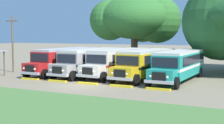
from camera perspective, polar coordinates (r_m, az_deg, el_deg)
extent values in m
plane|color=#84755B|center=(27.34, -5.49, -4.26)|extent=(220.00, 220.00, 0.00)
cube|color=#4C7538|center=(21.03, -17.55, -7.23)|extent=(80.00, 9.19, 0.01)
cube|color=red|center=(36.51, -8.05, 0.46)|extent=(2.82, 9.28, 2.10)
cube|color=white|center=(36.52, -8.04, 0.20)|extent=(2.85, 9.30, 0.24)
cube|color=black|center=(35.97, -6.15, 1.21)|extent=(0.32, 8.00, 0.80)
cube|color=black|center=(37.48, -9.33, 1.32)|extent=(0.32, 8.00, 0.80)
cube|color=#B2B2B7|center=(36.44, -8.07, 2.28)|extent=(2.74, 9.18, 0.22)
cube|color=red|center=(32.49, -13.65, -1.10)|extent=(2.25, 1.48, 1.05)
cube|color=black|center=(31.95, -14.55, -1.18)|extent=(1.10, 0.14, 0.70)
cube|color=#B7B7BC|center=(31.97, -14.58, -1.95)|extent=(2.41, 0.28, 0.24)
cube|color=black|center=(32.90, -12.90, 0.78)|extent=(2.20, 0.14, 0.84)
cube|color=white|center=(40.29, -4.10, 0.76)|extent=(0.90, 0.09, 1.30)
sphere|color=#EAE5C6|center=(31.44, -13.69, -1.25)|extent=(0.20, 0.20, 0.20)
sphere|color=#EAE5C6|center=(32.40, -15.51, -1.12)|extent=(0.20, 0.20, 0.20)
cylinder|color=black|center=(31.83, -11.92, -2.14)|extent=(0.31, 1.01, 1.00)
cylinder|color=black|center=(33.44, -15.04, -1.87)|extent=(0.31, 1.01, 1.00)
cylinder|color=black|center=(38.37, -3.90, -0.87)|extent=(0.31, 1.01, 1.00)
cylinder|color=black|center=(39.71, -6.82, -0.69)|extent=(0.31, 1.01, 1.00)
cube|color=#9E9993|center=(34.77, -3.49, 0.28)|extent=(2.95, 9.31, 2.10)
cube|color=#282828|center=(34.79, -3.49, 0.00)|extent=(2.98, 9.33, 0.24)
cube|color=black|center=(34.32, -1.45, 1.06)|extent=(0.43, 7.99, 0.80)
cube|color=black|center=(35.69, -4.94, 1.19)|extent=(0.43, 7.99, 0.80)
cube|color=beige|center=(34.70, -3.50, 2.19)|extent=(2.86, 9.21, 0.22)
cube|color=#9E9993|center=(30.54, -8.93, -1.40)|extent=(2.27, 1.51, 1.05)
cube|color=black|center=(29.97, -9.82, -1.48)|extent=(1.10, 0.15, 0.70)
cube|color=#B7B7BC|center=(29.99, -9.85, -2.30)|extent=(2.41, 0.32, 0.24)
cube|color=black|center=(30.97, -8.19, 0.60)|extent=(2.20, 0.17, 0.84)
cube|color=#282828|center=(38.72, 0.25, 0.60)|extent=(0.90, 0.10, 1.30)
sphere|color=#EAE5C6|center=(29.49, -8.83, -1.57)|extent=(0.20, 0.20, 0.20)
sphere|color=#EAE5C6|center=(30.38, -10.90, -1.41)|extent=(0.20, 0.20, 0.20)
cylinder|color=black|center=(29.96, -7.01, -2.51)|extent=(0.33, 1.01, 1.00)
cylinder|color=black|center=(31.44, -10.52, -2.21)|extent=(0.33, 1.01, 1.00)
cylinder|color=black|center=(36.81, 0.64, -1.10)|extent=(0.33, 1.01, 1.00)
cylinder|color=black|center=(38.03, -2.53, -0.91)|extent=(0.33, 1.01, 1.00)
cube|color=silver|center=(33.93, 1.49, 0.17)|extent=(3.17, 9.36, 2.10)
cube|color=red|center=(33.94, 1.49, -0.11)|extent=(3.20, 9.38, 0.24)
cube|color=black|center=(33.55, 3.63, 0.97)|extent=(0.62, 7.98, 0.80)
cube|color=black|center=(34.79, -0.08, 1.12)|extent=(0.62, 7.98, 0.80)
cube|color=beige|center=(33.85, 1.50, 2.13)|extent=(3.08, 9.25, 0.22)
cube|color=silver|center=(29.50, -3.60, -1.57)|extent=(2.30, 1.56, 1.05)
cube|color=black|center=(28.90, -4.43, -1.66)|extent=(1.10, 0.18, 0.70)
cube|color=#B7B7BC|center=(28.92, -4.47, -2.51)|extent=(2.41, 0.37, 0.24)
cube|color=black|center=(29.96, -2.88, 0.50)|extent=(2.20, 0.22, 0.84)
cube|color=red|center=(38.01, 4.93, 0.50)|extent=(0.90, 0.13, 1.30)
sphere|color=#EAE5C6|center=(28.46, -3.34, -1.75)|extent=(0.20, 0.20, 0.20)
sphere|color=#EAE5C6|center=(29.27, -5.61, -1.58)|extent=(0.20, 0.20, 0.20)
cylinder|color=black|center=(28.99, -1.53, -2.72)|extent=(0.35, 1.02, 1.00)
cylinder|color=black|center=(30.34, -5.35, -2.40)|extent=(0.35, 1.02, 1.00)
cylinder|color=black|center=(36.12, 5.50, -1.23)|extent=(0.35, 1.02, 1.00)
cylinder|color=black|center=(37.21, 2.16, -1.04)|extent=(0.35, 1.02, 1.00)
cube|color=yellow|center=(32.37, 6.48, -0.08)|extent=(2.99, 9.32, 2.10)
cube|color=black|center=(32.39, 6.47, -0.38)|extent=(3.02, 9.34, 0.24)
cube|color=black|center=(32.13, 8.78, 0.75)|extent=(0.47, 7.99, 0.80)
cube|color=black|center=(33.13, 4.68, 0.91)|extent=(0.47, 7.99, 0.80)
cube|color=beige|center=(32.29, 6.50, 1.97)|extent=(2.90, 9.22, 0.22)
cube|color=yellow|center=(27.67, 2.09, -1.99)|extent=(2.27, 1.52, 1.05)
cube|color=black|center=(27.02, 1.36, -2.10)|extent=(1.10, 0.16, 0.70)
cube|color=#B7B7BC|center=(27.04, 1.31, -3.01)|extent=(2.41, 0.33, 0.24)
cube|color=black|center=(28.16, 2.73, 0.22)|extent=(2.20, 0.18, 0.84)
cube|color=black|center=(36.65, 9.35, 0.29)|extent=(0.90, 0.11, 1.30)
sphere|color=#EAE5C6|center=(26.65, 2.63, -2.20)|extent=(0.20, 0.20, 0.20)
sphere|color=#EAE5C6|center=(27.31, 0.02, -2.02)|extent=(0.20, 0.20, 0.20)
cylinder|color=black|center=(27.29, 4.42, -3.21)|extent=(0.33, 1.01, 1.00)
cylinder|color=black|center=(28.40, 0.04, -2.88)|extent=(0.33, 1.01, 1.00)
cylinder|color=black|center=(34.82, 10.24, -1.52)|extent=(0.33, 1.01, 1.00)
cylinder|color=black|center=(35.69, 6.61, -1.32)|extent=(0.33, 1.01, 1.00)
cube|color=teal|center=(31.04, 12.10, -0.37)|extent=(2.65, 9.24, 2.10)
cube|color=white|center=(31.06, 12.10, -0.68)|extent=(2.68, 9.26, 0.24)
cube|color=black|center=(30.98, 14.53, 0.50)|extent=(0.17, 8.00, 0.80)
cube|color=black|center=(31.65, 10.05, 0.67)|extent=(0.17, 8.00, 0.80)
cube|color=beige|center=(30.96, 12.14, 1.77)|extent=(2.57, 9.14, 0.22)
cube|color=teal|center=(26.06, 8.92, -2.47)|extent=(2.22, 1.44, 1.05)
cube|color=black|center=(25.37, 8.38, -2.61)|extent=(1.10, 0.12, 0.70)
cube|color=#B7B7BC|center=(25.39, 8.34, -3.58)|extent=(2.40, 0.24, 0.24)
cube|color=black|center=(26.59, 9.42, -0.11)|extent=(2.20, 0.10, 0.84)
cube|color=white|center=(35.51, 14.12, 0.07)|extent=(0.90, 0.07, 1.30)
sphere|color=#EAE5C6|center=(25.10, 9.85, -2.71)|extent=(0.20, 0.20, 0.20)
sphere|color=#EAE5C6|center=(25.56, 6.86, -2.54)|extent=(0.20, 0.20, 0.20)
cylinder|color=black|center=(25.87, 11.50, -3.74)|extent=(0.30, 1.00, 1.00)
cylinder|color=black|center=(26.64, 6.53, -3.43)|extent=(0.30, 1.00, 1.00)
cylinder|color=black|center=(33.76, 15.42, -1.82)|extent=(0.30, 1.00, 1.00)
cylinder|color=black|center=(34.35, 11.50, -1.63)|extent=(0.30, 1.00, 1.00)
cube|color=yellow|center=(31.98, -14.47, -2.93)|extent=(2.00, 0.36, 0.15)
cube|color=yellow|center=(29.95, -9.77, -3.37)|extent=(2.00, 0.36, 0.15)
cube|color=yellow|center=(28.14, -4.43, -3.84)|extent=(2.00, 0.36, 0.15)
cube|color=yellow|center=(26.61, 1.59, -4.33)|extent=(2.00, 0.36, 0.15)
cube|color=yellow|center=(25.41, 8.27, -4.82)|extent=(2.00, 0.36, 0.15)
cylinder|color=brown|center=(44.35, 4.02, 2.17)|extent=(0.94, 0.94, 4.49)
ellipsoid|color=#33702D|center=(44.36, 4.06, 7.96)|extent=(10.19, 9.14, 5.97)
sphere|color=#33702D|center=(44.46, 8.15, 7.52)|extent=(6.45, 6.45, 6.45)
sphere|color=#33702D|center=(44.82, -0.37, 7.51)|extent=(5.66, 5.66, 5.66)
sphere|color=#33702D|center=(47.21, 5.52, 6.91)|extent=(5.56, 5.56, 5.56)
sphere|color=#235628|center=(37.41, 19.06, 6.92)|extent=(8.70, 8.70, 8.70)
cylinder|color=brown|center=(38.56, -17.37, 3.07)|extent=(0.20, 0.20, 6.53)
cube|color=brown|center=(38.57, -17.47, 7.03)|extent=(1.80, 0.12, 0.12)
cylinder|color=brown|center=(35.73, -18.74, -0.25)|extent=(0.14, 0.14, 2.60)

